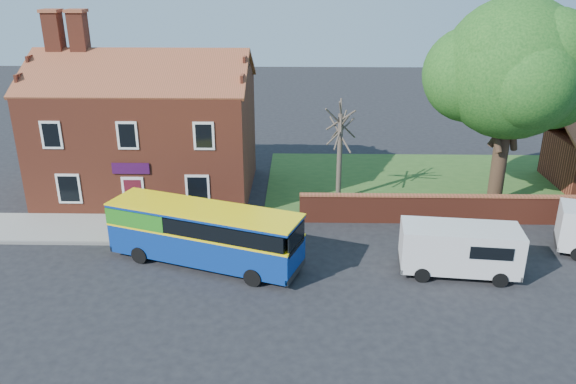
{
  "coord_description": "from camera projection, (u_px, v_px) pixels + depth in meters",
  "views": [
    {
      "loc": [
        2.0,
        -20.57,
        12.53
      ],
      "look_at": [
        1.43,
        5.0,
        2.48
      ],
      "focal_mm": 35.0,
      "sensor_mm": 36.0,
      "label": 1
    }
  ],
  "objects": [
    {
      "name": "pavement",
      "position": [
        127.0,
        229.0,
        29.24
      ],
      "size": [
        18.0,
        3.5,
        0.12
      ],
      "primitive_type": "cube",
      "color": "gray",
      "rests_on": "ground"
    },
    {
      "name": "kerb",
      "position": [
        117.0,
        244.0,
        27.61
      ],
      "size": [
        18.0,
        0.15,
        0.14
      ],
      "primitive_type": "cube",
      "color": "slate",
      "rests_on": "ground"
    },
    {
      "name": "large_tree",
      "position": [
        512.0,
        73.0,
        29.84
      ],
      "size": [
        9.44,
        7.47,
        11.52
      ],
      "color": "black",
      "rests_on": "ground"
    },
    {
      "name": "bus",
      "position": [
        199.0,
        232.0,
        25.44
      ],
      "size": [
        9.19,
        5.15,
        2.73
      ],
      "rotation": [
        0.0,
        0.0,
        -0.34
      ],
      "color": "navy",
      "rests_on": "ground"
    },
    {
      "name": "van_near",
      "position": [
        460.0,
        248.0,
        24.59
      ],
      "size": [
        5.28,
        2.55,
        2.24
      ],
      "rotation": [
        0.0,
        0.0,
        -0.1
      ],
      "color": "silver",
      "rests_on": "ground"
    },
    {
      "name": "ground",
      "position": [
        252.0,
        289.0,
        23.76
      ],
      "size": [
        120.0,
        120.0,
        0.0
      ],
      "primitive_type": "plane",
      "color": "black",
      "rests_on": "ground"
    },
    {
      "name": "bare_tree",
      "position": [
        340.0,
        153.0,
        32.1
      ],
      "size": [
        2.12,
        2.52,
        5.64
      ],
      "color": "#4C4238",
      "rests_on": "ground"
    },
    {
      "name": "boundary_wall",
      "position": [
        507.0,
        209.0,
        29.71
      ],
      "size": [
        22.0,
        0.38,
        1.6
      ],
      "color": "maroon",
      "rests_on": "ground"
    },
    {
      "name": "grass_strip",
      "position": [
        473.0,
        184.0,
        35.58
      ],
      "size": [
        26.0,
        12.0,
        0.04
      ],
      "primitive_type": "cube",
      "color": "#426B28",
      "rests_on": "ground"
    },
    {
      "name": "shop_building",
      "position": [
        149.0,
        136.0,
        33.36
      ],
      "size": [
        12.3,
        8.13,
        10.5
      ],
      "color": "brown",
      "rests_on": "ground"
    }
  ]
}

